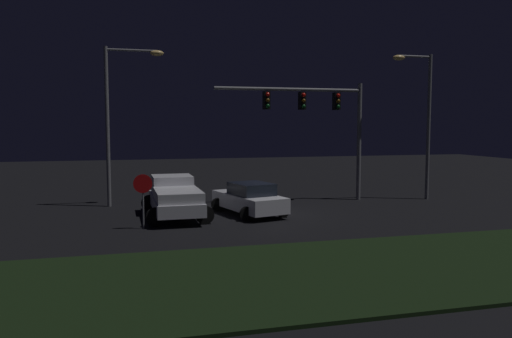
% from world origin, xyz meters
% --- Properties ---
extents(ground_plane, '(80.00, 80.00, 0.00)m').
position_xyz_m(ground_plane, '(0.00, 0.00, 0.00)').
color(ground_plane, black).
extents(grass_median, '(21.67, 6.93, 0.10)m').
position_xyz_m(grass_median, '(0.00, -9.70, 0.05)').
color(grass_median, black).
rests_on(grass_median, ground_plane).
extents(pickup_truck, '(2.90, 5.42, 1.80)m').
position_xyz_m(pickup_truck, '(-4.54, 0.47, 1.00)').
color(pickup_truck, silver).
rests_on(pickup_truck, ground_plane).
extents(car_sedan, '(3.18, 4.71, 1.51)m').
position_xyz_m(car_sedan, '(-1.07, 0.16, 0.74)').
color(car_sedan, silver).
rests_on(car_sedan, ground_plane).
extents(traffic_signal_gantry, '(8.32, 0.56, 6.50)m').
position_xyz_m(traffic_signal_gantry, '(3.57, 3.17, 4.90)').
color(traffic_signal_gantry, slate).
rests_on(traffic_signal_gantry, ground_plane).
extents(street_lamp_left, '(3.01, 0.44, 8.16)m').
position_xyz_m(street_lamp_left, '(-6.90, 4.30, 5.17)').
color(street_lamp_left, slate).
rests_on(street_lamp_left, ground_plane).
extents(street_lamp_right, '(2.42, 0.44, 8.12)m').
position_xyz_m(street_lamp_right, '(9.40, 2.39, 5.10)').
color(street_lamp_right, slate).
rests_on(street_lamp_right, ground_plane).
extents(stop_sign, '(0.76, 0.08, 2.23)m').
position_xyz_m(stop_sign, '(-6.05, -2.00, 1.56)').
color(stop_sign, slate).
rests_on(stop_sign, ground_plane).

